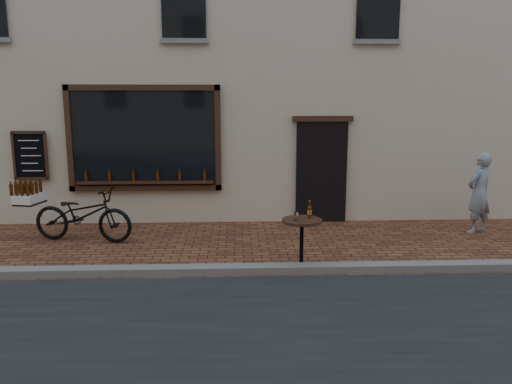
{
  "coord_description": "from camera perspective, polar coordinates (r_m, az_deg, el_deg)",
  "views": [
    {
      "loc": [
        0.02,
        -7.23,
        2.68
      ],
      "look_at": [
        0.38,
        1.2,
        1.1
      ],
      "focal_mm": 35.0,
      "sensor_mm": 36.0,
      "label": 1
    }
  ],
  "objects": [
    {
      "name": "pedestrian",
      "position": [
        10.96,
        24.15,
        -0.11
      ],
      "size": [
        0.71,
        0.63,
        1.63
      ],
      "primitive_type": "imported",
      "rotation": [
        0.0,
        0.0,
        3.63
      ],
      "color": "gray",
      "rests_on": "ground"
    },
    {
      "name": "kerb",
      "position": [
        7.88,
        -2.47,
        -8.83
      ],
      "size": [
        90.0,
        0.25,
        0.12
      ],
      "primitive_type": "cube",
      "color": "slate",
      "rests_on": "ground"
    },
    {
      "name": "ground",
      "position": [
        7.71,
        -2.47,
        -9.74
      ],
      "size": [
        90.0,
        90.0,
        0.0
      ],
      "primitive_type": "plane",
      "color": "#50281A",
      "rests_on": "ground"
    },
    {
      "name": "cargo_bicycle",
      "position": [
        10.05,
        -19.38,
        -2.39
      ],
      "size": [
        2.38,
        1.07,
        1.1
      ],
      "rotation": [
        0.0,
        0.0,
        1.37
      ],
      "color": "black",
      "rests_on": "ground"
    },
    {
      "name": "shop_building",
      "position": [
        13.92,
        -2.63,
        20.19
      ],
      "size": [
        28.0,
        6.2,
        10.0
      ],
      "color": "beige",
      "rests_on": "ground"
    },
    {
      "name": "bistro_table",
      "position": [
        7.94,
        5.26,
        -4.76
      ],
      "size": [
        0.64,
        0.64,
        1.09
      ],
      "color": "black",
      "rests_on": "ground"
    }
  ]
}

